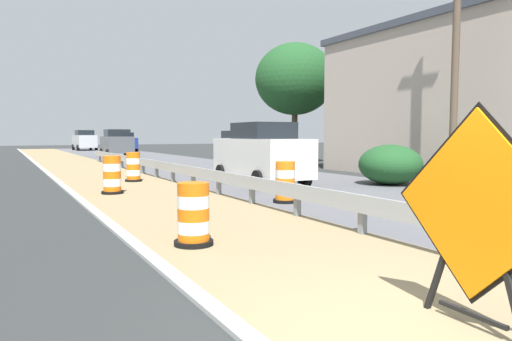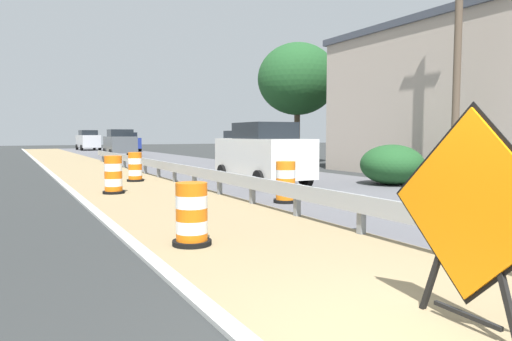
{
  "view_description": "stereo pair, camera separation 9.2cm",
  "coord_description": "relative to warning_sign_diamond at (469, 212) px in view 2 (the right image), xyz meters",
  "views": [
    {
      "loc": [
        -3.11,
        -2.49,
        1.77
      ],
      "look_at": [
        2.09,
        7.0,
        0.93
      ],
      "focal_mm": 32.74,
      "sensor_mm": 36.0,
      "label": 1
    },
    {
      "loc": [
        -3.03,
        -2.54,
        1.77
      ],
      "look_at": [
        2.09,
        7.0,
        0.93
      ],
      "focal_mm": 32.74,
      "sensor_mm": 36.0,
      "label": 2
    }
  ],
  "objects": [
    {
      "name": "median_dirt_strip",
      "position": [
        0.12,
        -0.21,
        -1.07
      ],
      "size": [
        3.86,
        120.0,
        0.01
      ],
      "primitive_type": "cube",
      "color": "#8E7A56",
      "rests_on": "ground"
    },
    {
      "name": "guardrail_median",
      "position": [
        1.81,
        3.58,
        -0.56
      ],
      "size": [
        0.18,
        51.87,
        0.71
      ],
      "color": "#999EA3",
      "rests_on": "ground"
    },
    {
      "name": "warning_sign_diamond",
      "position": [
        0.0,
        0.0,
        0.0
      ],
      "size": [
        0.11,
        1.84,
        2.07
      ],
      "rotation": [
        0.0,
        0.0,
        3.11
      ],
      "color": "black",
      "rests_on": "ground"
    },
    {
      "name": "traffic_barrel_nearest",
      "position": [
        -1.07,
        4.22,
        -0.62
      ],
      "size": [
        0.63,
        0.63,
        1.01
      ],
      "color": "orange",
      "rests_on": "ground"
    },
    {
      "name": "traffic_barrel_close",
      "position": [
        2.72,
        7.48,
        -0.59
      ],
      "size": [
        0.63,
        0.63,
        1.07
      ],
      "color": "orange",
      "rests_on": "ground"
    },
    {
      "name": "traffic_barrel_mid",
      "position": [
        -0.84,
        11.49,
        -0.56
      ],
      "size": [
        0.64,
        0.64,
        1.13
      ],
      "color": "orange",
      "rests_on": "ground"
    },
    {
      "name": "traffic_barrel_far",
      "position": [
        0.63,
        14.83,
        -0.58
      ],
      "size": [
        0.63,
        0.63,
        1.1
      ],
      "color": "orange",
      "rests_on": "ground"
    },
    {
      "name": "car_lead_near_lane",
      "position": [
        4.46,
        35.48,
        0.01
      ],
      "size": [
        2.22,
        4.31,
        2.16
      ],
      "rotation": [
        0.0,
        0.0,
        1.55
      ],
      "color": "#4C5156",
      "rests_on": "ground"
    },
    {
      "name": "car_trailing_near_lane",
      "position": [
        7.63,
        46.88,
        -0.08
      ],
      "size": [
        2.23,
        4.65,
        1.98
      ],
      "rotation": [
        0.0,
        0.0,
        -1.59
      ],
      "color": "navy",
      "rests_on": "ground"
    },
    {
      "name": "car_lead_far_lane",
      "position": [
        4.54,
        52.43,
        0.05
      ],
      "size": [
        2.24,
        4.69,
        2.24
      ],
      "rotation": [
        0.0,
        0.0,
        1.6
      ],
      "color": "silver",
      "rests_on": "ground"
    },
    {
      "name": "car_mid_far_lane",
      "position": [
        7.92,
        20.13,
        -0.09
      ],
      "size": [
        2.12,
        4.07,
        1.97
      ],
      "rotation": [
        0.0,
        0.0,
        -1.6
      ],
      "color": "silver",
      "rests_on": "ground"
    },
    {
      "name": "car_trailing_far_lane",
      "position": [
        4.33,
        11.64,
        0.01
      ],
      "size": [
        2.06,
        4.63,
        2.18
      ],
      "rotation": [
        0.0,
        0.0,
        1.54
      ],
      "color": "silver",
      "rests_on": "ground"
    },
    {
      "name": "roadside_shop_near",
      "position": [
        13.82,
        11.44,
        2.17
      ],
      "size": [
        6.45,
        10.47,
        6.48
      ],
      "color": "#AD9E8E",
      "rests_on": "ground"
    },
    {
      "name": "utility_pole_near",
      "position": [
        9.37,
        7.68,
        3.72
      ],
      "size": [
        0.24,
        1.8,
        9.26
      ],
      "color": "brown",
      "rests_on": "ground"
    },
    {
      "name": "bush_roadside",
      "position": [
        8.32,
        9.41,
        -0.37
      ],
      "size": [
        2.21,
        2.21,
        1.41
      ],
      "primitive_type": "ellipsoid",
      "color": "#1E4C23",
      "rests_on": "ground"
    },
    {
      "name": "tree_roadside",
      "position": [
        12.3,
        21.56,
        4.07
      ],
      "size": [
        4.88,
        4.88,
        7.35
      ],
      "color": "#4C3D2D",
      "rests_on": "ground"
    }
  ]
}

